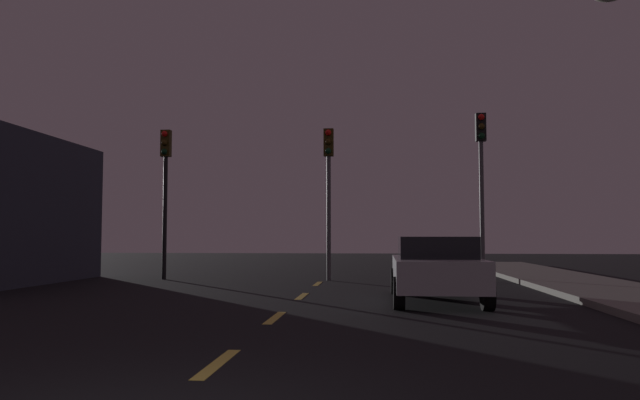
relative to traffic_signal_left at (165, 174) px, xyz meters
name	(u,v)px	position (x,y,z in m)	size (l,w,h in m)	color
ground_plane	(281,313)	(5.27, -8.39, -3.50)	(80.00, 80.00, 0.00)	black
lane_stripe_second	(218,363)	(5.27, -12.79, -3.50)	(0.16, 1.60, 0.01)	#EACC4C
lane_stripe_third	(275,318)	(5.27, -8.99, -3.50)	(0.16, 1.60, 0.01)	#EACC4C
lane_stripe_fourth	(302,296)	(5.27, -5.19, -3.50)	(0.16, 1.60, 0.01)	#EACC4C
lane_stripe_fifth	(318,284)	(5.27, -1.39, -3.50)	(0.16, 1.60, 0.01)	#EACC4C
traffic_signal_left	(165,174)	(0.00, 0.00, 0.00)	(0.32, 0.38, 5.00)	black
traffic_signal_center	(329,174)	(5.50, 0.00, -0.03)	(0.32, 0.38, 4.95)	#4C4C51
traffic_signal_right	(481,164)	(10.39, 0.00, 0.23)	(0.32, 0.38, 5.37)	#4C4C51
car_stopped_ahead	(436,268)	(8.33, -6.09, -2.76)	(1.93, 4.27, 1.42)	silver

